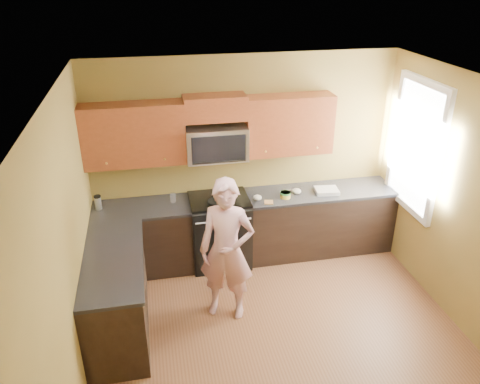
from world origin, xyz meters
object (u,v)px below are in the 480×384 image
object	(u,v)px
stove	(220,230)
woman	(227,251)
frying_pan	(217,204)
butter_tub	(285,198)
travel_mug	(99,209)
microwave	(217,159)

from	to	relation	value
stove	woman	distance (m)	1.12
frying_pan	butter_tub	world-z (taller)	frying_pan
travel_mug	frying_pan	bearing A→B (deg)	-8.84
frying_pan	travel_mug	bearing A→B (deg)	175.04
stove	frying_pan	world-z (taller)	frying_pan
woman	frying_pan	world-z (taller)	woman
frying_pan	butter_tub	bearing A→B (deg)	7.86
stove	butter_tub	distance (m)	0.97
stove	woman	size ratio (longest dim) A/B	0.57
stove	butter_tub	world-z (taller)	butter_tub
woman	travel_mug	bearing A→B (deg)	163.29
frying_pan	travel_mug	size ratio (longest dim) A/B	2.22
butter_tub	travel_mug	distance (m)	2.36
stove	butter_tub	bearing A→B (deg)	-6.30
woman	butter_tub	distance (m)	1.35
stove	microwave	distance (m)	0.98
stove	butter_tub	xyz separation A→B (m)	(0.86, -0.09, 0.45)
frying_pan	travel_mug	distance (m)	1.47
travel_mug	woman	bearing A→B (deg)	-38.38
stove	microwave	xyz separation A→B (m)	(0.00, 0.12, 0.97)
microwave	travel_mug	distance (m)	1.59
woman	stove	bearing A→B (deg)	107.01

